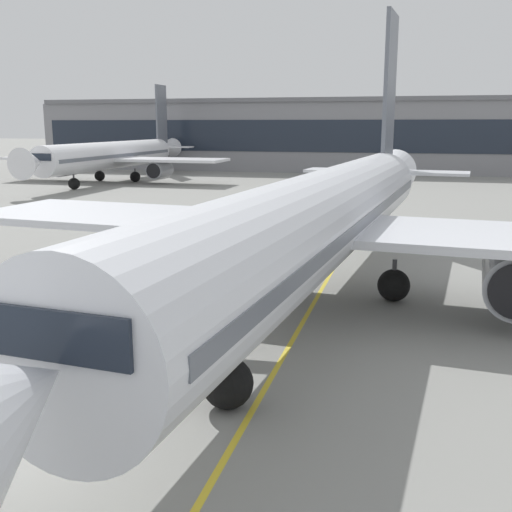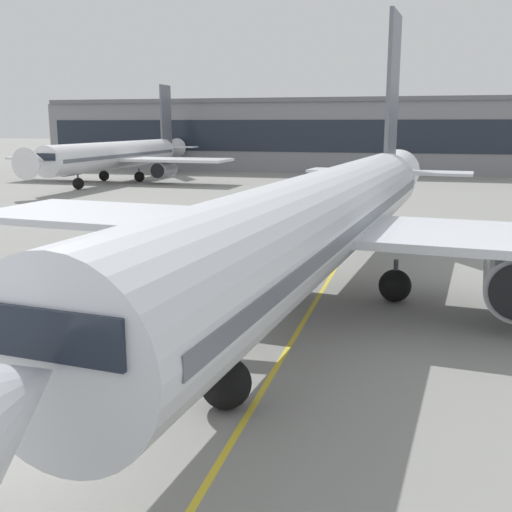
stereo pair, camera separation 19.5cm
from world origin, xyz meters
TOP-DOWN VIEW (x-y plane):
  - ground_plane at (0.00, 0.00)m, footprint 600.00×600.00m
  - parked_airplane at (5.26, 15.75)m, footprint 36.78×47.23m
  - belt_loader at (0.26, 8.32)m, footprint 5.36×3.36m
  - baggage_cart_lead at (-2.05, 5.84)m, footprint 2.79×2.32m
  - ground_crew_by_loader at (-2.03, 8.10)m, footprint 0.37×0.54m
  - ground_crew_by_carts at (-1.02, 4.65)m, footprint 0.37×0.54m
  - ground_crew_marshaller at (-1.30, 5.87)m, footprint 0.40×0.50m
  - ground_crew_wingwalker at (1.10, 7.99)m, footprint 0.49×0.41m
  - safety_cone_engine_keepout at (-1.49, 15.78)m, footprint 0.71×0.71m
  - apron_guidance_line_lead_in at (4.89, 14.93)m, footprint 0.20×110.00m
  - terminal_building at (-2.36, 97.99)m, footprint 110.84×15.34m
  - distant_airplane at (-32.18, 67.78)m, footprint 32.64×42.48m

SIDE VIEW (x-z plane):
  - ground_plane at x=0.00m, z-range 0.00..0.00m
  - apron_guidance_line_lead_in at x=4.89m, z-range 0.00..0.01m
  - safety_cone_engine_keepout at x=-1.49m, z-range -0.01..0.78m
  - belt_loader at x=0.26m, z-range -0.63..2.35m
  - ground_crew_by_loader at x=-2.03m, z-range 0.13..1.87m
  - ground_crew_by_carts at x=-1.02m, z-range 0.13..1.87m
  - ground_crew_marshaller at x=-1.30m, z-range 0.13..1.87m
  - ground_crew_wingwalker at x=1.10m, z-range 0.13..1.87m
  - baggage_cart_lead at x=-2.05m, z-range 0.04..1.96m
  - distant_airplane at x=-32.18m, z-range -3.47..10.91m
  - parked_airplane at x=5.26m, z-range -3.96..11.83m
  - terminal_building at x=-2.36m, z-range -0.05..12.36m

